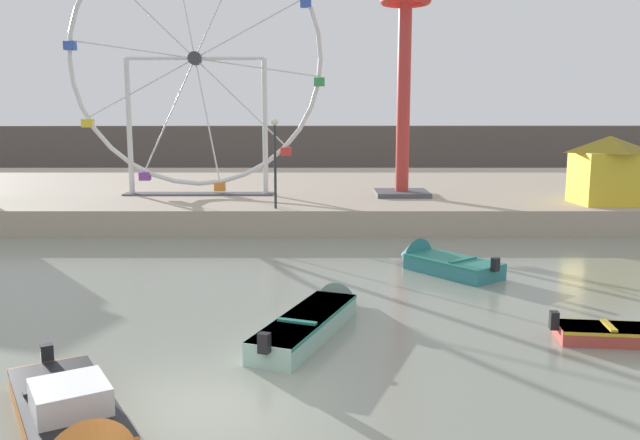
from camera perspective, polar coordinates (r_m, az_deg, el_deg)
The scene contains 10 objects.
ground_plane at distance 12.84m, azimuth -10.24°, elevation -16.01°, with size 240.00×240.00×0.00m, color gray.
quay_promenade at distance 40.97m, azimuth -3.11°, elevation 2.44°, with size 110.00×23.93×1.17m, color tan.
distant_town_skyline at distance 61.70m, azimuth -2.10°, elevation 6.24°, with size 140.00×3.00×4.40m, color #564C47.
motorboat_teal_painted at distance 23.36m, azimuth 10.12°, elevation -3.64°, with size 3.76×4.17×1.47m.
motorboat_orange_hull at distance 11.91m, azimuth -20.66°, elevation -16.93°, with size 3.89×5.19×1.43m.
motorboat_seafoam at distance 17.05m, azimuth -0.13°, elevation -8.35°, with size 3.12×5.85×1.15m.
ferris_wheel_white_frame at distance 35.50m, azimuth -10.98°, elevation 13.44°, with size 13.57×1.20×13.86m.
drop_tower_red_tower at distance 34.82m, azimuth 7.38°, elevation 14.33°, with size 2.80×2.80×15.55m.
carnival_booth_yellow_awning at distance 34.16m, azimuth 23.97°, elevation 4.15°, with size 3.42×2.94×3.28m.
promenade_lamp_near at distance 29.65m, azimuth -4.03°, elevation 6.12°, with size 0.32×0.32×4.10m.
Camera 1 is at (2.18, -11.42, 5.45)m, focal length 36.39 mm.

